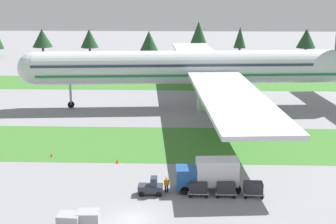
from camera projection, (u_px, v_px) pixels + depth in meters
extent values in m
plane|color=gray|center=(133.00, 220.00, 45.86)|extent=(400.00, 400.00, 0.00)
cube|color=#3D752D|center=(150.00, 143.00, 68.24)|extent=(320.00, 16.06, 0.01)
cube|color=#3D752D|center=(164.00, 83.00, 110.90)|extent=(320.00, 16.06, 0.01)
cylinder|color=silver|center=(192.00, 67.00, 87.51)|extent=(56.88, 10.82, 6.00)
sphere|color=silver|center=(34.00, 68.00, 86.11)|extent=(5.88, 5.88, 5.88)
cube|color=#19703D|center=(192.00, 73.00, 87.78)|extent=(55.51, 10.82, 0.36)
cube|color=#283342|center=(173.00, 63.00, 87.15)|extent=(50.01, 10.29, 0.44)
cube|color=silver|center=(232.00, 97.00, 66.60)|extent=(12.18, 38.57, 0.54)
cylinder|color=#A3A3A8|center=(216.00, 101.00, 72.53)|extent=(5.78, 3.76, 3.30)
cube|color=silver|center=(197.00, 54.00, 109.07)|extent=(12.18, 38.57, 0.54)
cylinder|color=#A3A3A8|center=(194.00, 67.00, 104.00)|extent=(5.78, 3.76, 3.30)
cylinder|color=#A3A3A8|center=(70.00, 89.00, 87.38)|extent=(0.44, 0.44, 5.85)
cylinder|color=black|center=(71.00, 105.00, 88.12)|extent=(1.23, 0.52, 1.20)
cylinder|color=#A3A3A8|center=(218.00, 91.00, 85.19)|extent=(0.44, 0.44, 5.60)
cylinder|color=black|center=(218.00, 106.00, 85.90)|extent=(1.74, 0.74, 1.70)
cylinder|color=#A3A3A8|center=(213.00, 83.00, 92.15)|extent=(0.44, 0.44, 5.60)
cylinder|color=black|center=(212.00, 97.00, 92.86)|extent=(1.74, 0.74, 1.70)
cube|color=#2D333D|center=(150.00, 188.00, 51.35)|extent=(2.61, 1.32, 0.77)
cube|color=#283342|center=(154.00, 181.00, 51.12)|extent=(0.71, 1.10, 0.90)
cylinder|color=black|center=(141.00, 194.00, 50.95)|extent=(0.60, 0.20, 0.60)
cylinder|color=black|center=(142.00, 190.00, 52.02)|extent=(0.60, 0.20, 0.60)
cylinder|color=black|center=(159.00, 194.00, 50.88)|extent=(0.60, 0.20, 0.60)
cylinder|color=black|center=(159.00, 190.00, 51.94)|extent=(0.60, 0.20, 0.60)
cube|color=#A3A3A8|center=(198.00, 192.00, 51.22)|extent=(2.21, 1.52, 0.10)
cube|color=#2D2D33|center=(198.00, 186.00, 51.06)|extent=(1.95, 1.33, 1.10)
cylinder|color=black|center=(190.00, 196.00, 50.63)|extent=(0.40, 0.12, 0.40)
cylinder|color=black|center=(190.00, 191.00, 51.97)|extent=(0.40, 0.12, 0.40)
cylinder|color=black|center=(206.00, 196.00, 50.57)|extent=(0.40, 0.12, 0.40)
cylinder|color=black|center=(206.00, 191.00, 51.90)|extent=(0.40, 0.12, 0.40)
cube|color=#A3A3A8|center=(226.00, 192.00, 51.10)|extent=(2.21, 1.52, 0.10)
cube|color=#2D2D33|center=(226.00, 187.00, 50.95)|extent=(1.95, 1.33, 1.10)
cylinder|color=black|center=(218.00, 197.00, 50.52)|extent=(0.40, 0.12, 0.40)
cylinder|color=black|center=(217.00, 191.00, 51.85)|extent=(0.40, 0.12, 0.40)
cylinder|color=black|center=(234.00, 197.00, 50.45)|extent=(0.40, 0.12, 0.40)
cylinder|color=black|center=(233.00, 191.00, 51.78)|extent=(0.40, 0.12, 0.40)
cube|color=#A3A3A8|center=(253.00, 193.00, 50.98)|extent=(2.21, 1.52, 0.10)
cube|color=#2D2D33|center=(253.00, 187.00, 50.83)|extent=(1.95, 1.33, 1.10)
cylinder|color=black|center=(246.00, 197.00, 50.40)|extent=(0.40, 0.12, 0.40)
cylinder|color=black|center=(244.00, 192.00, 51.73)|extent=(0.40, 0.12, 0.40)
cylinder|color=black|center=(262.00, 197.00, 50.33)|extent=(0.40, 0.12, 0.40)
cylinder|color=black|center=(260.00, 192.00, 51.66)|extent=(0.40, 0.12, 0.40)
cube|color=#1E4C8E|center=(186.00, 177.00, 52.06)|extent=(2.35, 2.44, 2.20)
cube|color=#283342|center=(176.00, 173.00, 51.91)|extent=(0.22, 2.07, 0.97)
cube|color=silver|center=(217.00, 172.00, 52.02)|extent=(4.64, 2.60, 2.80)
cylinder|color=black|center=(185.00, 190.00, 51.36)|extent=(0.98, 0.36, 0.96)
cylinder|color=black|center=(183.00, 183.00, 53.30)|extent=(0.98, 0.36, 0.96)
cylinder|color=black|center=(226.00, 190.00, 51.51)|extent=(0.98, 0.36, 0.96)
cylinder|color=black|center=(224.00, 182.00, 53.44)|extent=(0.98, 0.36, 0.96)
cylinder|color=black|center=(237.00, 190.00, 51.54)|extent=(0.98, 0.36, 0.96)
cylinder|color=black|center=(234.00, 182.00, 53.48)|extent=(0.98, 0.36, 0.96)
cylinder|color=black|center=(166.00, 189.00, 51.92)|extent=(0.18, 0.18, 0.85)
cylinder|color=black|center=(167.00, 188.00, 51.98)|extent=(0.18, 0.18, 0.85)
cylinder|color=orange|center=(166.00, 182.00, 51.77)|extent=(0.36, 0.36, 0.62)
sphere|color=tan|center=(166.00, 178.00, 51.65)|extent=(0.24, 0.24, 0.24)
cylinder|color=orange|center=(164.00, 183.00, 51.72)|extent=(0.10, 0.10, 0.58)
cylinder|color=orange|center=(169.00, 182.00, 51.83)|extent=(0.10, 0.10, 0.58)
cube|color=#A3A3A8|center=(69.00, 222.00, 43.92)|extent=(2.12, 1.76, 1.53)
cube|color=#A3A3A8|center=(88.00, 219.00, 44.34)|extent=(2.07, 1.69, 1.57)
cone|color=orange|center=(118.00, 161.00, 60.63)|extent=(0.44, 0.44, 0.57)
cone|color=orange|center=(52.00, 155.00, 63.01)|extent=(0.44, 0.44, 0.47)
cylinder|color=#4C3823|center=(43.00, 53.00, 147.04)|extent=(0.70, 0.70, 3.72)
cone|color=#1E4223|center=(42.00, 38.00, 145.88)|extent=(6.05, 6.05, 5.42)
cylinder|color=#4C3823|center=(90.00, 53.00, 150.40)|extent=(0.70, 0.70, 3.12)
cone|color=#1E4223|center=(89.00, 38.00, 149.29)|extent=(5.50, 5.50, 5.72)
cylinder|color=#4C3823|center=(149.00, 55.00, 146.52)|extent=(0.70, 0.70, 2.53)
cone|color=#1E4223|center=(149.00, 41.00, 145.43)|extent=(5.66, 5.66, 6.07)
cylinder|color=#4C3823|center=(198.00, 52.00, 150.37)|extent=(0.70, 0.70, 3.18)
cone|color=#1E4223|center=(199.00, 34.00, 148.96)|extent=(6.00, 6.00, 8.00)
cylinder|color=#4C3823|center=(239.00, 53.00, 150.00)|extent=(0.70, 0.70, 3.10)
cone|color=#1E4223|center=(240.00, 37.00, 148.79)|extent=(3.80, 3.80, 6.47)
cylinder|color=#4C3823|center=(305.00, 54.00, 144.84)|extent=(0.70, 0.70, 3.74)
cone|color=#1E4223|center=(306.00, 38.00, 143.64)|extent=(5.70, 5.70, 5.76)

